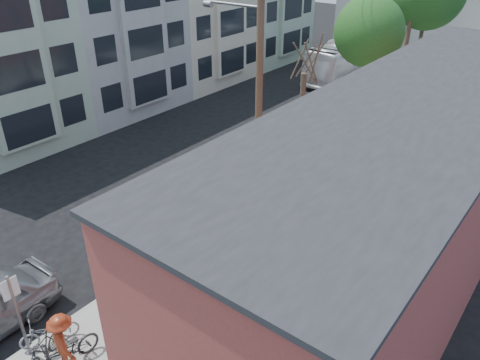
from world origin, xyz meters
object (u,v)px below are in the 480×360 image
Objects in this scene: tree_leafy_mid at (369,32)px; parked_bike_b at (49,332)px; bus at (356,57)px; sign_post at (17,309)px; patio_chair_a at (212,321)px; car_1 at (152,224)px; patron_grey at (168,332)px; utility_pole_near at (258,82)px; cyclist at (64,342)px; parked_bike_a at (43,350)px; parking_meter_far at (287,160)px; tree_bare at (300,129)px; car_2 at (233,166)px; parking_meter_near at (192,221)px; car_3 at (305,129)px.

tree_leafy_mid reaches higher than parked_bike_b.
sign_post is at bearing -77.31° from bus.
patio_chair_a is (3.06, -15.93, -5.35)m from tree_leafy_mid.
tree_leafy_mid is at bearing 85.18° from car_1.
patron_grey is at bearing 57.61° from parked_bike_b.
utility_pole_near is 1.32× the size of tree_leafy_mid.
cyclist is 0.80m from parked_bike_a.
tree_leafy_mid reaches higher than bus.
patio_chair_a is 5.57m from car_1.
cyclist reaches higher than patio_chair_a.
parking_meter_far is 1.79m from tree_bare.
tree_bare reaches higher than car_2.
bus reaches higher than parking_meter_near.
parking_meter_far is 13.25m from parked_bike_a.
utility_pole_near is 9.12m from patio_chair_a.
cyclist is at bearing -84.18° from parking_meter_far.
parked_bike_b is at bearing -69.50° from car_1.
parking_meter_near is 6.50m from cyclist.
utility_pole_near reaches higher than parked_bike_b.
patio_chair_a is 0.53× the size of patron_grey.
parking_meter_near is at bearing 71.99° from parked_bike_a.
tree_leafy_mid is (0.00, 6.26, 3.26)m from tree_bare.
car_1 is 0.86× the size of car_2.
parking_meter_near is at bearing -94.75° from tree_bare.
parking_meter_near is at bearing -74.95° from bus.
car_1 is at bearing -98.38° from tree_leafy_mid.
car_1 is (-2.76, 5.66, -0.41)m from cyclist.
sign_post is 0.28× the size of utility_pole_near.
car_3 is at bearing 121.69° from parked_bike_b.
patron_grey is 15.79m from car_3.
cyclist is at bearing 17.64° from parked_bike_b.
sign_post is 0.55× the size of tree_bare.
bus is at bearing 104.31° from utility_pole_near.
patron_grey is at bearing -69.71° from utility_pole_near.
tree_bare reaches higher than parking_meter_near.
tree_bare is at bearing -63.24° from car_3.
car_2 is at bearing -95.45° from car_3.
cyclist is (1.31, -12.89, 0.07)m from parking_meter_far.
tree_bare is 1.29× the size of car_1.
patio_chair_a is at bearing 138.58° from patron_grey.
tree_bare reaches higher than sign_post.
tree_leafy_mid is 19.86m from cyclist.
cyclist is (0.76, -19.24, -4.88)m from tree_leafy_mid.
parking_meter_far is 2.56m from car_2.
cyclist is at bearing -87.73° from tree_leafy_mid.
utility_pole_near is 6.32× the size of parked_bike_a.
utility_pole_near is at bearing -31.46° from car_2.
parking_meter_far reaches higher than parked_bike_a.
parked_bike_a is (-2.46, -2.32, -0.35)m from patron_grey.
car_2 is at bearing 152.22° from utility_pole_near.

